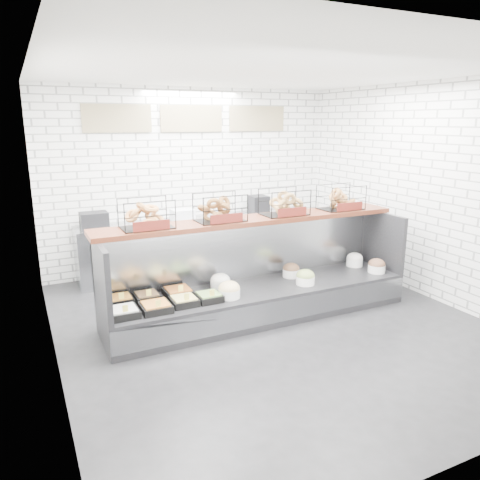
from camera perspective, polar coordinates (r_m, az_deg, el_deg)
ground at (r=5.95m, az=3.85°, el=-10.17°), size 5.50×5.50×0.00m
room_shell at (r=5.96m, az=1.30°, el=10.42°), size 5.02×5.51×3.01m
display_case at (r=6.09m, az=2.12°, el=-6.22°), size 4.00×0.90×1.20m
bagel_shelf at (r=5.97m, az=1.64°, el=3.83°), size 4.10×0.50×0.40m
prep_counter at (r=7.87m, az=-4.88°, el=-0.40°), size 4.00×0.60×1.20m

